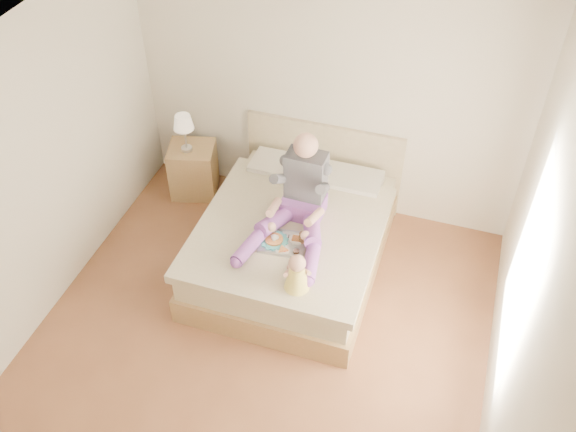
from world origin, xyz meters
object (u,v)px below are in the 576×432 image
(bed, at_px, (295,236))
(nightstand, at_px, (193,170))
(tray, at_px, (283,241))
(adult, at_px, (299,201))
(baby, at_px, (297,274))

(bed, height_order, nightstand, bed)
(tray, bearing_deg, adult, 75.42)
(bed, distance_m, nightstand, 1.57)
(baby, bearing_deg, nightstand, 114.28)
(bed, xyz_separation_m, adult, (0.06, -0.09, 0.56))
(adult, distance_m, tray, 0.40)
(bed, bearing_deg, adult, -56.75)
(tray, distance_m, baby, 0.55)
(baby, bearing_deg, adult, 82.68)
(bed, xyz_separation_m, tray, (0.01, -0.41, 0.32))
(adult, xyz_separation_m, tray, (-0.05, -0.32, -0.24))
(adult, bearing_deg, bed, 124.58)
(tray, bearing_deg, bed, 85.51)
(nightstand, bearing_deg, baby, -57.20)
(adult, bearing_deg, baby, -72.35)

